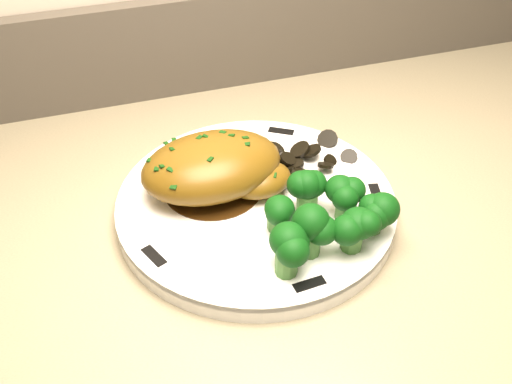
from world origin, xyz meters
name	(u,v)px	position (x,y,z in m)	size (l,w,h in m)	color
plate	(256,207)	(0.18, 1.74, 0.93)	(0.27, 0.27, 0.02)	white
rim_accent_0	(376,193)	(0.29, 1.72, 0.94)	(0.03, 0.01, 0.00)	black
rim_accent_1	(281,131)	(0.24, 1.84, 0.94)	(0.03, 0.01, 0.00)	black
rim_accent_2	(160,161)	(0.10, 1.83, 0.94)	(0.03, 0.01, 0.00)	black
rim_accent_3	(154,256)	(0.07, 1.70, 0.94)	(0.03, 0.01, 0.00)	black
rim_accent_4	(309,284)	(0.19, 1.63, 0.94)	(0.03, 0.01, 0.00)	black
gravy_pool	(213,188)	(0.14, 1.77, 0.94)	(0.10, 0.10, 0.00)	#331C09
chicken_breast	(217,168)	(0.15, 1.77, 0.97)	(0.15, 0.10, 0.05)	brown
mushroom_pile	(317,159)	(0.26, 1.78, 0.94)	(0.08, 0.06, 0.02)	black
broccoli_florets	(323,216)	(0.22, 1.68, 0.97)	(0.12, 0.09, 0.04)	#457C34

